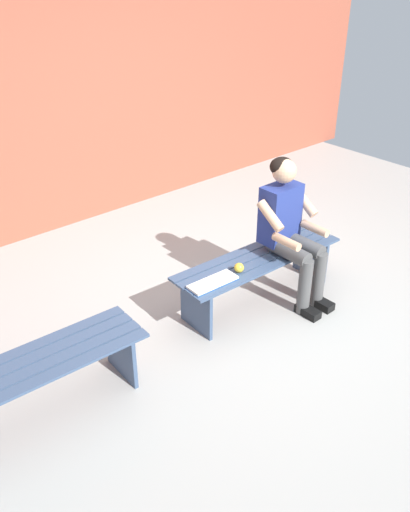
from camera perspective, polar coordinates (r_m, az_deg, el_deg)
The scene contains 7 objects.
ground_plane at distance 3.70m, azimuth 5.18°, elevation -17.60°, with size 10.00×7.00×0.04m, color #9E9E99.
brick_wall at distance 5.86m, azimuth -16.31°, elevation 16.89°, with size 9.50×0.24×2.99m, color #9E4C38.
bench_near at distance 4.61m, azimuth 5.66°, elevation -1.24°, with size 1.60×0.49×0.43m.
bench_far at distance 3.67m, azimuth -18.28°, elevation -12.29°, with size 1.60×0.49×0.43m.
person_seated at distance 4.56m, azimuth 8.98°, elevation 3.12°, with size 0.50×0.69×1.24m.
apple at distance 4.32m, azimuth 3.61°, elevation -1.24°, with size 0.08×0.08×0.08m, color gold.
book_open at distance 4.18m, azimuth 0.83°, elevation -2.83°, with size 0.42×0.18×0.02m.
Camera 1 is at (2.91, 2.67, 2.71)m, focal length 37.90 mm.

